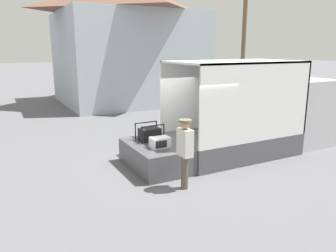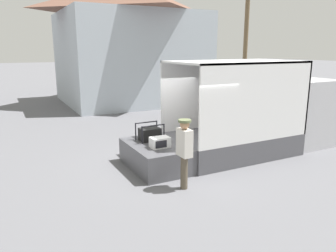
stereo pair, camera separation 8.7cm
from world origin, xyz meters
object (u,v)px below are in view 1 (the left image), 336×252
at_px(utility_pole, 244,33).
at_px(worker_person, 185,147).
at_px(portable_generator, 150,134).
at_px(box_truck, 270,120).
at_px(microwave, 160,142).

bearing_deg(utility_pole, worker_person, -135.36).
bearing_deg(portable_generator, worker_person, -91.05).
bearing_deg(box_truck, worker_person, -159.38).
bearing_deg(portable_generator, box_truck, -5.65).
bearing_deg(microwave, box_truck, 4.57).
xyz_separation_m(portable_generator, worker_person, (-0.04, -2.10, 0.17)).
bearing_deg(utility_pole, microwave, -139.32).
xyz_separation_m(box_truck, microwave, (-4.46, -0.36, -0.12)).
distance_m(portable_generator, worker_person, 2.11).
height_order(box_truck, utility_pole, utility_pole).
relative_size(microwave, utility_pole, 0.06).
height_order(portable_generator, worker_person, worker_person).
xyz_separation_m(microwave, worker_person, (0.03, -1.31, 0.23)).
bearing_deg(portable_generator, utility_pole, 38.28).
xyz_separation_m(box_truck, portable_generator, (-4.40, 0.43, -0.07)).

